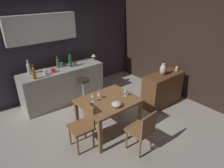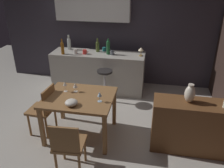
{
  "view_description": "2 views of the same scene",
  "coord_description": "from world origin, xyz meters",
  "px_view_note": "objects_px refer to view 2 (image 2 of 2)",
  "views": [
    {
      "loc": [
        -2.03,
        -2.82,
        2.69
      ],
      "look_at": [
        0.5,
        0.27,
        0.75
      ],
      "focal_mm": 31.55,
      "sensor_mm": 36.0,
      "label": 1
    },
    {
      "loc": [
        1.13,
        -3.26,
        2.51
      ],
      "look_at": [
        0.48,
        0.15,
        0.83
      ],
      "focal_mm": 36.75,
      "sensor_mm": 36.0,
      "label": 2
    }
  ],
  "objects_px": {
    "chair_by_doorway": "(68,145)",
    "cup_white": "(75,51)",
    "dining_table": "(80,102)",
    "wine_bottle_amber": "(62,47)",
    "wine_bottle_green": "(108,47)",
    "sideboard_cabinet": "(188,126)",
    "cup_teal": "(104,49)",
    "wine_glass_right": "(75,85)",
    "wine_bottle_olive": "(98,46)",
    "cup_red": "(85,52)",
    "bar_stool": "(105,85)",
    "vase_ceramic_ivory": "(190,94)",
    "wine_glass_left": "(100,95)",
    "wine_bottle_clear": "(69,43)",
    "counter_lamp": "(141,50)",
    "fruit_bowl": "(71,103)",
    "cup_slate": "(112,53)",
    "wine_glass_center": "(65,84)",
    "chair_near_window": "(44,108)"
  },
  "relations": [
    {
      "from": "wine_bottle_clear",
      "to": "cup_teal",
      "type": "bearing_deg",
      "value": 1.91
    },
    {
      "from": "cup_red",
      "to": "bar_stool",
      "type": "bearing_deg",
      "value": -37.96
    },
    {
      "from": "vase_ceramic_ivory",
      "to": "dining_table",
      "type": "bearing_deg",
      "value": 180.0
    },
    {
      "from": "cup_teal",
      "to": "wine_bottle_clear",
      "type": "bearing_deg",
      "value": -178.09
    },
    {
      "from": "cup_white",
      "to": "counter_lamp",
      "type": "relative_size",
      "value": 0.58
    },
    {
      "from": "chair_by_doorway",
      "to": "fruit_bowl",
      "type": "relative_size",
      "value": 4.41
    },
    {
      "from": "wine_bottle_green",
      "to": "sideboard_cabinet",
      "type": "bearing_deg",
      "value": -47.01
    },
    {
      "from": "wine_glass_center",
      "to": "counter_lamp",
      "type": "height_order",
      "value": "counter_lamp"
    },
    {
      "from": "chair_by_doorway",
      "to": "sideboard_cabinet",
      "type": "bearing_deg",
      "value": 26.71
    },
    {
      "from": "dining_table",
      "to": "cup_white",
      "type": "xyz_separation_m",
      "value": [
        -0.59,
        1.59,
        0.31
      ]
    },
    {
      "from": "wine_bottle_amber",
      "to": "cup_white",
      "type": "relative_size",
      "value": 3.08
    },
    {
      "from": "cup_red",
      "to": "cup_slate",
      "type": "height_order",
      "value": "cup_slate"
    },
    {
      "from": "cup_teal",
      "to": "sideboard_cabinet",
      "type": "bearing_deg",
      "value": -48.0
    },
    {
      "from": "wine_bottle_amber",
      "to": "sideboard_cabinet",
      "type": "bearing_deg",
      "value": -30.66
    },
    {
      "from": "wine_bottle_olive",
      "to": "wine_bottle_green",
      "type": "height_order",
      "value": "wine_bottle_green"
    },
    {
      "from": "wine_bottle_green",
      "to": "cup_white",
      "type": "distance_m",
      "value": 0.74
    },
    {
      "from": "wine_bottle_olive",
      "to": "sideboard_cabinet",
      "type": "bearing_deg",
      "value": -44.72
    },
    {
      "from": "sideboard_cabinet",
      "to": "fruit_bowl",
      "type": "bearing_deg",
      "value": -171.27
    },
    {
      "from": "wine_bottle_green",
      "to": "wine_bottle_clear",
      "type": "bearing_deg",
      "value": 169.05
    },
    {
      "from": "wine_bottle_amber",
      "to": "wine_bottle_clear",
      "type": "xyz_separation_m",
      "value": [
        0.01,
        0.37,
        0.0
      ]
    },
    {
      "from": "cup_white",
      "to": "fruit_bowl",
      "type": "bearing_deg",
      "value": -73.2
    },
    {
      "from": "wine_bottle_amber",
      "to": "cup_white",
      "type": "xyz_separation_m",
      "value": [
        0.27,
        0.07,
        -0.09
      ]
    },
    {
      "from": "bar_stool",
      "to": "vase_ceramic_ivory",
      "type": "height_order",
      "value": "vase_ceramic_ivory"
    },
    {
      "from": "wine_bottle_amber",
      "to": "counter_lamp",
      "type": "bearing_deg",
      "value": 6.38
    },
    {
      "from": "dining_table",
      "to": "cup_white",
      "type": "height_order",
      "value": "cup_white"
    },
    {
      "from": "wine_bottle_olive",
      "to": "wine_bottle_clear",
      "type": "relative_size",
      "value": 0.89
    },
    {
      "from": "wine_glass_left",
      "to": "wine_bottle_green",
      "type": "height_order",
      "value": "wine_bottle_green"
    },
    {
      "from": "cup_slate",
      "to": "cup_teal",
      "type": "bearing_deg",
      "value": 133.28
    },
    {
      "from": "wine_bottle_amber",
      "to": "cup_slate",
      "type": "height_order",
      "value": "wine_bottle_amber"
    },
    {
      "from": "wine_glass_center",
      "to": "counter_lamp",
      "type": "xyz_separation_m",
      "value": [
        1.12,
        1.58,
        0.17
      ]
    },
    {
      "from": "dining_table",
      "to": "wine_bottle_clear",
      "type": "height_order",
      "value": "wine_bottle_clear"
    },
    {
      "from": "dining_table",
      "to": "wine_glass_right",
      "type": "bearing_deg",
      "value": 126.41
    },
    {
      "from": "chair_by_doorway",
      "to": "wine_glass_left",
      "type": "xyz_separation_m",
      "value": [
        0.26,
        0.74,
        0.39
      ]
    },
    {
      "from": "dining_table",
      "to": "wine_bottle_olive",
      "type": "relative_size",
      "value": 3.67
    },
    {
      "from": "wine_bottle_green",
      "to": "cup_white",
      "type": "xyz_separation_m",
      "value": [
        -0.72,
        -0.11,
        -0.11
      ]
    },
    {
      "from": "wine_glass_left",
      "to": "sideboard_cabinet",
      "type": "bearing_deg",
      "value": 3.39
    },
    {
      "from": "wine_glass_center",
      "to": "counter_lamp",
      "type": "bearing_deg",
      "value": 54.71
    },
    {
      "from": "dining_table",
      "to": "bar_stool",
      "type": "bearing_deg",
      "value": 82.63
    },
    {
      "from": "chair_by_doorway",
      "to": "wine_glass_right",
      "type": "relative_size",
      "value": 5.33
    },
    {
      "from": "wine_glass_center",
      "to": "wine_bottle_amber",
      "type": "xyz_separation_m",
      "value": [
        -0.58,
        1.39,
        0.18
      ]
    },
    {
      "from": "sideboard_cabinet",
      "to": "vase_ceramic_ivory",
      "type": "distance_m",
      "value": 0.55
    },
    {
      "from": "chair_near_window",
      "to": "cup_red",
      "type": "bearing_deg",
      "value": 82.35
    },
    {
      "from": "sideboard_cabinet",
      "to": "cup_red",
      "type": "height_order",
      "value": "cup_red"
    },
    {
      "from": "dining_table",
      "to": "wine_bottle_amber",
      "type": "bearing_deg",
      "value": 119.48
    },
    {
      "from": "sideboard_cabinet",
      "to": "wine_bottle_olive",
      "type": "bearing_deg",
      "value": 135.28
    },
    {
      "from": "wine_glass_right",
      "to": "cup_teal",
      "type": "relative_size",
      "value": 1.34
    },
    {
      "from": "chair_by_doorway",
      "to": "cup_white",
      "type": "bearing_deg",
      "value": 106.01
    },
    {
      "from": "wine_bottle_green",
      "to": "counter_lamp",
      "type": "relative_size",
      "value": 1.82
    },
    {
      "from": "chair_near_window",
      "to": "wine_bottle_olive",
      "type": "xyz_separation_m",
      "value": [
        0.46,
        1.89,
        0.55
      ]
    },
    {
      "from": "wine_bottle_green",
      "to": "chair_near_window",
      "type": "bearing_deg",
      "value": -112.78
    }
  ]
}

